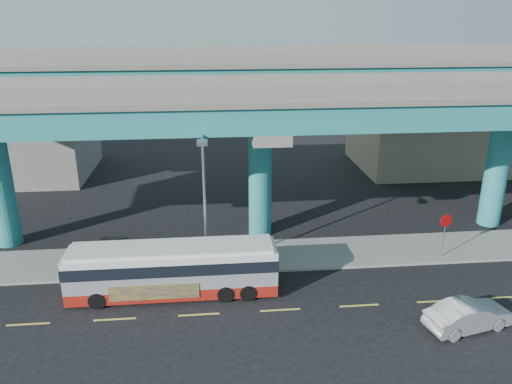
{
  "coord_description": "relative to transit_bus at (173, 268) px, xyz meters",
  "views": [
    {
      "loc": [
        -3.31,
        -21.28,
        13.77
      ],
      "look_at": [
        -0.77,
        4.0,
        4.69
      ],
      "focal_mm": 35.0,
      "sensor_mm": 36.0,
      "label": 1
    }
  ],
  "objects": [
    {
      "name": "sedan",
      "position": [
        13.69,
        -4.42,
        -0.81
      ],
      "size": [
        3.29,
        4.8,
        1.37
      ],
      "primitive_type": "imported",
      "rotation": [
        0.0,
        0.0,
        1.8
      ],
      "color": "#A3A3A7",
      "rests_on": "ground"
    },
    {
      "name": "lane_markings",
      "position": [
        5.27,
        -2.08,
        -1.49
      ],
      "size": [
        58.0,
        0.12,
        0.01
      ],
      "color": "#D8C64C",
      "rests_on": "ground"
    },
    {
      "name": "stop_sign",
      "position": [
        15.62,
        2.4,
        0.63
      ],
      "size": [
        0.8,
        0.23,
        2.73
      ],
      "rotation": [
        0.0,
        0.0,
        -0.15
      ],
      "color": "gray",
      "rests_on": "sidewalk"
    },
    {
      "name": "street_lamp",
      "position": [
        1.71,
        1.65,
        3.94
      ],
      "size": [
        0.5,
        2.64,
        8.18
      ],
      "color": "gray",
      "rests_on": "sidewalk"
    },
    {
      "name": "transit_bus",
      "position": [
        0.0,
        0.0,
        0.0
      ],
      "size": [
        10.69,
        2.34,
        2.74
      ],
      "rotation": [
        0.0,
        0.0,
        -0.0
      ],
      "color": "maroon",
      "rests_on": "ground"
    },
    {
      "name": "parked_car",
      "position": [
        -3.4,
        3.9,
        -0.64
      ],
      "size": [
        1.68,
        4.17,
        1.42
      ],
      "primitive_type": "imported",
      "rotation": [
        0.0,
        0.0,
        1.57
      ],
      "color": "#28292D",
      "rests_on": "sidewalk"
    },
    {
      "name": "viaduct",
      "position": [
        5.27,
        7.33,
        7.64
      ],
      "size": [
        52.0,
        12.4,
        11.7
      ],
      "color": "teal",
      "rests_on": "ground"
    },
    {
      "name": "ground",
      "position": [
        5.27,
        -1.78,
        -1.5
      ],
      "size": [
        120.0,
        120.0,
        0.0
      ],
      "primitive_type": "plane",
      "color": "black",
      "rests_on": "ground"
    },
    {
      "name": "building_concrete",
      "position": [
        -14.73,
        22.22,
        3.0
      ],
      "size": [
        12.0,
        10.0,
        9.0
      ],
      "primitive_type": "cube",
      "color": "gray",
      "rests_on": "ground"
    },
    {
      "name": "building_beige",
      "position": [
        23.27,
        21.2,
        2.01
      ],
      "size": [
        14.0,
        10.23,
        7.0
      ],
      "color": "tan",
      "rests_on": "ground"
    },
    {
      "name": "sidewalk",
      "position": [
        5.27,
        3.72,
        -1.42
      ],
      "size": [
        70.0,
        4.0,
        0.15
      ],
      "primitive_type": "cube",
      "color": "gray",
      "rests_on": "ground"
    }
  ]
}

